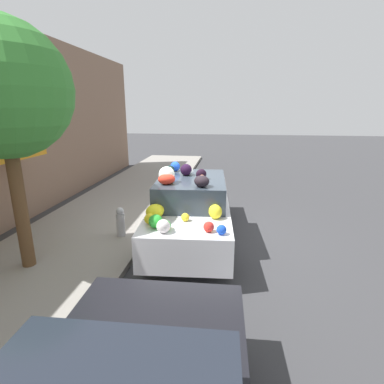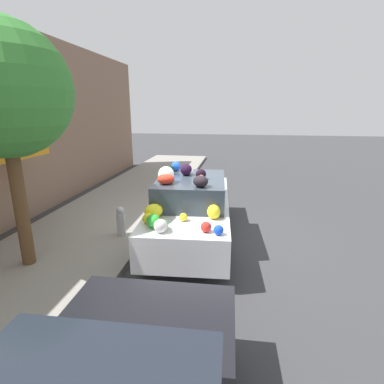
# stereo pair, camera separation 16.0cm
# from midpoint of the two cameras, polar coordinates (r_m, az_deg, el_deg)

# --- Properties ---
(ground_plane) EXTENTS (60.00, 60.00, 0.00)m
(ground_plane) POSITION_cam_midpoint_polar(r_m,az_deg,el_deg) (7.32, 1.18, -8.77)
(ground_plane) COLOR #38383A
(sidewalk_curb) EXTENTS (24.00, 3.20, 0.12)m
(sidewalk_curb) POSITION_cam_midpoint_polar(r_m,az_deg,el_deg) (8.09, -18.26, -6.67)
(sidewalk_curb) COLOR gray
(sidewalk_curb) RESTS_ON ground
(street_tree) EXTENTS (2.29, 2.29, 4.35)m
(street_tree) POSITION_cam_midpoint_polar(r_m,az_deg,el_deg) (6.09, -31.83, 16.05)
(street_tree) COLOR brown
(street_tree) RESTS_ON sidewalk_curb
(fire_hydrant) EXTENTS (0.20, 0.20, 0.70)m
(fire_hydrant) POSITION_cam_midpoint_polar(r_m,az_deg,el_deg) (7.23, -12.79, -5.44)
(fire_hydrant) COLOR #B2B2B7
(fire_hydrant) RESTS_ON sidewalk_curb
(art_car) EXTENTS (4.63, 1.97, 1.87)m
(art_car) POSITION_cam_midpoint_polar(r_m,az_deg,el_deg) (6.98, 0.52, -2.91)
(art_car) COLOR silver
(art_car) RESTS_ON ground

